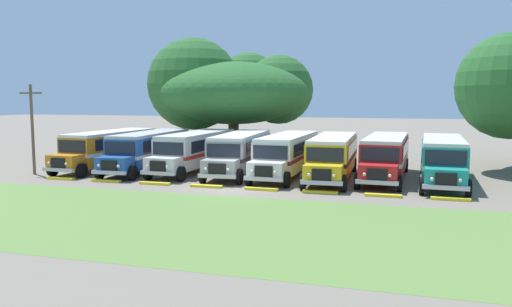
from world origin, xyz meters
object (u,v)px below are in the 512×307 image
at_px(parked_bus_slot_6, 386,155).
at_px(parked_bus_slot_3, 240,151).
at_px(parked_bus_slot_0, 109,147).
at_px(parked_bus_slot_2, 196,149).
at_px(parked_bus_slot_7, 443,158).
at_px(utility_pole, 32,126).
at_px(broad_shade_tree, 230,89).
at_px(parked_bus_slot_5, 333,155).
at_px(parked_bus_slot_1, 149,149).
at_px(parked_bus_slot_4, 287,153).

bearing_deg(parked_bus_slot_6, parked_bus_slot_3, -84.79).
xyz_separation_m(parked_bus_slot_0, parked_bus_slot_6, (20.65, 0.76, 0.00)).
distance_m(parked_bus_slot_2, parked_bus_slot_3, 3.51).
xyz_separation_m(parked_bus_slot_7, utility_pole, (-27.50, -4.53, 1.82)).
relative_size(broad_shade_tree, utility_pole, 2.44).
bearing_deg(parked_bus_slot_7, parked_bus_slot_0, -87.23).
relative_size(parked_bus_slot_0, parked_bus_slot_3, 1.00).
bearing_deg(parked_bus_slot_5, parked_bus_slot_1, -91.53).
relative_size(parked_bus_slot_1, broad_shade_tree, 0.71).
xyz_separation_m(parked_bus_slot_2, broad_shade_tree, (-1.20, 11.27, 4.62)).
height_order(parked_bus_slot_5, utility_pole, utility_pole).
relative_size(parked_bus_slot_4, parked_bus_slot_6, 1.00).
height_order(parked_bus_slot_7, broad_shade_tree, broad_shade_tree).
relative_size(parked_bus_slot_2, parked_bus_slot_5, 1.00).
relative_size(parked_bus_slot_5, parked_bus_slot_6, 1.00).
height_order(parked_bus_slot_3, parked_bus_slot_4, same).
bearing_deg(broad_shade_tree, parked_bus_slot_2, -83.94).
height_order(parked_bus_slot_1, parked_bus_slot_4, same).
distance_m(parked_bus_slot_6, utility_pole, 24.56).
height_order(parked_bus_slot_4, utility_pole, utility_pole).
height_order(parked_bus_slot_2, utility_pole, utility_pole).
xyz_separation_m(parked_bus_slot_3, parked_bus_slot_4, (3.51, -0.20, 0.00)).
bearing_deg(parked_bus_slot_3, parked_bus_slot_5, 81.57).
distance_m(parked_bus_slot_5, broad_shade_tree, 17.19).
bearing_deg(parked_bus_slot_6, parked_bus_slot_7, 82.61).
height_order(parked_bus_slot_2, parked_bus_slot_5, same).
xyz_separation_m(parked_bus_slot_0, parked_bus_slot_4, (14.02, 0.16, 0.00)).
distance_m(parked_bus_slot_3, broad_shade_tree, 13.17).
relative_size(parked_bus_slot_6, parked_bus_slot_7, 1.00).
height_order(parked_bus_slot_3, broad_shade_tree, broad_shade_tree).
xyz_separation_m(parked_bus_slot_5, utility_pole, (-20.53, -4.21, 1.82)).
height_order(parked_bus_slot_0, parked_bus_slot_3, same).
xyz_separation_m(parked_bus_slot_4, parked_bus_slot_5, (3.23, -0.37, 0.00)).
bearing_deg(parked_bus_slot_4, parked_bus_slot_7, 91.23).
bearing_deg(parked_bus_slot_0, parked_bus_slot_3, 94.63).
relative_size(parked_bus_slot_3, parked_bus_slot_6, 1.00).
xyz_separation_m(parked_bus_slot_0, parked_bus_slot_1, (3.48, -0.12, 0.00)).
distance_m(parked_bus_slot_2, utility_pole, 11.54).
relative_size(parked_bus_slot_1, parked_bus_slot_7, 1.00).
distance_m(parked_bus_slot_7, utility_pole, 27.93).
height_order(parked_bus_slot_0, parked_bus_slot_2, same).
height_order(parked_bus_slot_3, parked_bus_slot_6, same).
bearing_deg(parked_bus_slot_3, parked_bus_slot_4, 83.18).
bearing_deg(parked_bus_slot_5, parked_bus_slot_3, -95.95).
height_order(parked_bus_slot_0, parked_bus_slot_4, same).
relative_size(parked_bus_slot_2, parked_bus_slot_4, 1.00).
bearing_deg(parked_bus_slot_7, broad_shade_tree, -119.80).
height_order(parked_bus_slot_1, parked_bus_slot_7, same).
xyz_separation_m(parked_bus_slot_0, parked_bus_slot_5, (17.25, -0.22, 0.00)).
bearing_deg(parked_bus_slot_3, parked_bus_slot_0, -91.71).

